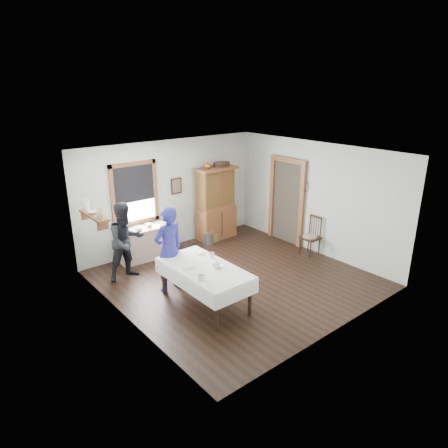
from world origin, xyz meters
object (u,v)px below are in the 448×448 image
object	(u,v)px
work_counter	(147,243)
spindle_chair	(310,236)
china_hutch	(216,203)
dining_table	(204,285)
woman_blue	(169,253)
figure_dark	(126,244)
pail	(208,238)
wicker_basket	(214,236)

from	to	relation	value
work_counter	spindle_chair	xyz separation A→B (m)	(3.18, -2.32, 0.09)
china_hutch	spindle_chair	size ratio (longest dim) A/B	2.01
dining_table	woman_blue	size ratio (longest dim) A/B	1.18
dining_table	spindle_chair	world-z (taller)	spindle_chair
work_counter	china_hutch	size ratio (longest dim) A/B	0.71
china_hutch	dining_table	bearing A→B (deg)	-133.48
work_counter	dining_table	distance (m)	2.57
work_counter	figure_dark	xyz separation A→B (m)	(-0.81, -0.64, 0.38)
dining_table	work_counter	bearing A→B (deg)	85.57
woman_blue	figure_dark	world-z (taller)	woman_blue
pail	dining_table	bearing A→B (deg)	-128.48
woman_blue	spindle_chair	bearing A→B (deg)	165.85
china_hutch	woman_blue	size ratio (longest dim) A/B	1.18
dining_table	pail	world-z (taller)	dining_table
dining_table	pail	distance (m)	3.03
spindle_chair	china_hutch	bearing A→B (deg)	115.11
work_counter	wicker_basket	xyz separation A→B (m)	(1.93, -0.11, -0.28)
wicker_basket	woman_blue	xyz separation A→B (m)	(-2.34, -1.57, 0.70)
woman_blue	wicker_basket	bearing A→B (deg)	-150.19
china_hutch	woman_blue	xyz separation A→B (m)	(-2.53, -1.70, -0.15)
dining_table	pail	bearing A→B (deg)	51.52
wicker_basket	dining_table	bearing A→B (deg)	-130.96
pail	wicker_basket	size ratio (longest dim) A/B	0.81
china_hutch	figure_dark	size ratio (longest dim) A/B	1.24
pail	spindle_chair	bearing A→B (deg)	-54.70
pail	woman_blue	distance (m)	2.64
wicker_basket	figure_dark	size ratio (longest dim) A/B	0.24
work_counter	china_hutch	xyz separation A→B (m)	(2.13, 0.02, 0.57)
work_counter	woman_blue	bearing A→B (deg)	-100.30
china_hutch	figure_dark	distance (m)	3.01
figure_dark	spindle_chair	bearing A→B (deg)	-24.63
dining_table	wicker_basket	distance (m)	3.26
pail	figure_dark	bearing A→B (deg)	-169.93
spindle_chair	pail	xyz separation A→B (m)	(-1.50, 2.12, -0.33)
work_counter	woman_blue	size ratio (longest dim) A/B	0.84
figure_dark	dining_table	bearing A→B (deg)	-74.28
dining_table	woman_blue	xyz separation A→B (m)	(-0.21, 0.88, 0.43)
woman_blue	dining_table	bearing A→B (deg)	99.10
dining_table	pail	xyz separation A→B (m)	(1.88, 2.36, -0.23)
china_hutch	spindle_chair	xyz separation A→B (m)	(1.05, -2.33, -0.48)
pail	figure_dark	size ratio (longest dim) A/B	0.20
work_counter	figure_dark	bearing A→B (deg)	-138.26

